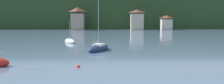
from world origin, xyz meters
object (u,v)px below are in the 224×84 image
object	(u,v)px
shore_building_west	(78,19)
mooring_buoy_far	(78,67)
shore_building_central	(166,23)
sailboat_mid_6	(99,48)
shore_building_westcentral	(137,20)
sailboat_far_3	(70,41)

from	to	relation	value
shore_building_west	mooring_buoy_far	bearing A→B (deg)	-83.33
shore_building_central	mooring_buoy_far	world-z (taller)	shore_building_central
sailboat_mid_6	mooring_buoy_far	xyz separation A→B (m)	(-1.78, -11.75, -0.34)
shore_building_westcentral	shore_building_central	size ratio (longest dim) A/B	1.39
shore_building_westcentral	mooring_buoy_far	distance (m)	70.17
shore_building_west	mooring_buoy_far	size ratio (longest dim) A/B	18.97
shore_building_central	shore_building_westcentral	bearing A→B (deg)	179.47
sailboat_far_3	mooring_buoy_far	world-z (taller)	sailboat_far_3
shore_building_west	sailboat_far_3	world-z (taller)	shore_building_west
shore_building_central	mooring_buoy_far	bearing A→B (deg)	-111.56
sailboat_far_3	sailboat_mid_6	xyz separation A→B (m)	(6.10, -11.32, 0.09)
sailboat_mid_6	shore_building_westcentral	bearing A→B (deg)	12.50
sailboat_far_3	sailboat_mid_6	distance (m)	12.86
sailboat_far_3	shore_building_central	bearing A→B (deg)	115.10
shore_building_west	shore_building_central	distance (m)	35.12
shore_building_central	sailboat_mid_6	distance (m)	61.94
shore_building_westcentral	mooring_buoy_far	world-z (taller)	shore_building_westcentral
shore_building_west	mooring_buoy_far	world-z (taller)	shore_building_west
sailboat_mid_6	mooring_buoy_far	bearing A→B (deg)	-162.68
shore_building_central	shore_building_west	bearing A→B (deg)	178.32
shore_building_central	mooring_buoy_far	xyz separation A→B (m)	(-26.97, -68.27, -2.77)
shore_building_west	shore_building_central	bearing A→B (deg)	-1.68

